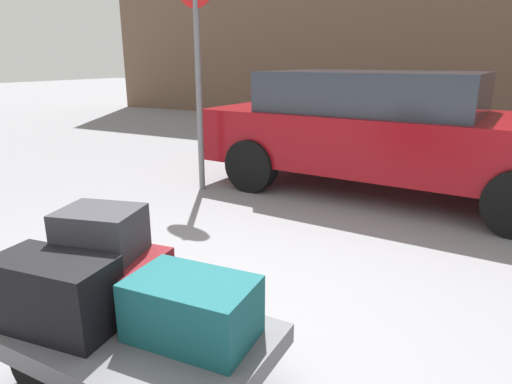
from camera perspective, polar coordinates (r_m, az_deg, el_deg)
The scene contains 7 objects.
luggage_cart at distance 2.29m, azimuth -15.04°, elevation -17.86°, with size 1.29×0.76×0.34m.
suitcase_maroon_front_right at distance 2.49m, azimuth -18.68°, elevation -10.11°, with size 0.59×0.42×0.25m, color maroon.
duffel_bag_teal_front_left at distance 2.07m, azimuth -8.17°, elevation -14.55°, with size 0.56×0.35×0.28m, color #144C51.
duffel_bag_black_center at distance 2.29m, azimuth -24.31°, elevation -11.78°, with size 0.56×0.29×0.35m, color black.
duffel_bag_charcoal_topmost_pile at distance 2.40m, azimuth -19.21°, elevation -4.85°, with size 0.39×0.31×0.24m, color #2D2D33.
parked_car at distance 5.56m, azimuth 16.30°, elevation 7.74°, with size 4.41×2.14×1.42m.
no_parking_sign at distance 5.40m, azimuth -7.47°, elevation 16.91°, with size 0.50×0.07×2.60m.
Camera 1 is at (1.36, -1.34, 1.54)m, focal length 31.28 mm.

